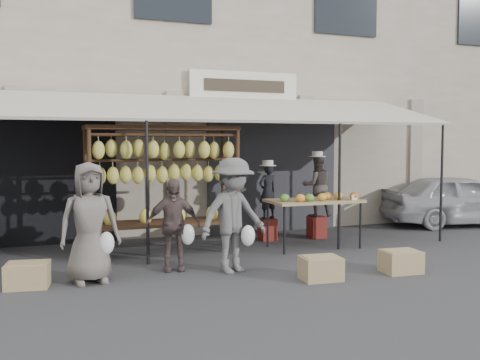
{
  "coord_description": "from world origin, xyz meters",
  "views": [
    {
      "loc": [
        -2.54,
        -7.3,
        1.95
      ],
      "look_at": [
        0.67,
        1.4,
        1.3
      ],
      "focal_mm": 40.0,
      "sensor_mm": 36.0,
      "label": 1
    }
  ],
  "objects_px": {
    "customer_right": "(233,215)",
    "sedan": "(460,200)",
    "vendor_left": "(268,191)",
    "crate_near_b": "(401,262)",
    "customer_mid": "(173,225)",
    "customer_left": "(89,223)",
    "produce_table": "(315,201)",
    "crate_near_a": "(321,268)",
    "crate_far": "(28,275)",
    "vendor_right": "(317,186)",
    "banana_rack": "(163,165)"
  },
  "relations": [
    {
      "from": "customer_right",
      "to": "sedan",
      "type": "height_order",
      "value": "customer_right"
    },
    {
      "from": "vendor_left",
      "to": "crate_near_b",
      "type": "xyz_separation_m",
      "value": [
        0.82,
        -3.16,
        -0.81
      ]
    },
    {
      "from": "customer_mid",
      "to": "customer_right",
      "type": "relative_size",
      "value": 0.82
    },
    {
      "from": "customer_left",
      "to": "customer_mid",
      "type": "height_order",
      "value": "customer_left"
    },
    {
      "from": "customer_left",
      "to": "customer_right",
      "type": "xyz_separation_m",
      "value": [
        2.07,
        -0.12,
        0.02
      ]
    },
    {
      "from": "produce_table",
      "to": "crate_near_a",
      "type": "relative_size",
      "value": 3.09
    },
    {
      "from": "crate_far",
      "to": "vendor_right",
      "type": "bearing_deg",
      "value": 20.13
    },
    {
      "from": "vendor_left",
      "to": "crate_near_a",
      "type": "relative_size",
      "value": 1.99
    },
    {
      "from": "produce_table",
      "to": "vendor_right",
      "type": "relative_size",
      "value": 1.35
    },
    {
      "from": "customer_right",
      "to": "produce_table",
      "type": "bearing_deg",
      "value": 16.98
    },
    {
      "from": "vendor_right",
      "to": "vendor_left",
      "type": "bearing_deg",
      "value": 6.46
    },
    {
      "from": "customer_left",
      "to": "banana_rack",
      "type": "bearing_deg",
      "value": 40.73
    },
    {
      "from": "customer_mid",
      "to": "crate_far",
      "type": "relative_size",
      "value": 2.54
    },
    {
      "from": "vendor_right",
      "to": "customer_mid",
      "type": "relative_size",
      "value": 0.89
    },
    {
      "from": "customer_left",
      "to": "customer_right",
      "type": "relative_size",
      "value": 0.98
    },
    {
      "from": "customer_left",
      "to": "crate_far",
      "type": "relative_size",
      "value": 3.04
    },
    {
      "from": "customer_left",
      "to": "crate_near_a",
      "type": "relative_size",
      "value": 3.06
    },
    {
      "from": "customer_right",
      "to": "crate_far",
      "type": "bearing_deg",
      "value": 162.97
    },
    {
      "from": "crate_far",
      "to": "sedan",
      "type": "distance_m",
      "value": 9.71
    },
    {
      "from": "banana_rack",
      "to": "crate_near_a",
      "type": "distance_m",
      "value": 3.33
    },
    {
      "from": "vendor_right",
      "to": "crate_near_b",
      "type": "bearing_deg",
      "value": 97.93
    },
    {
      "from": "customer_left",
      "to": "customer_mid",
      "type": "xyz_separation_m",
      "value": [
        1.25,
        0.3,
        -0.14
      ]
    },
    {
      "from": "crate_far",
      "to": "sedan",
      "type": "relative_size",
      "value": 0.15
    },
    {
      "from": "banana_rack",
      "to": "sedan",
      "type": "distance_m",
      "value": 7.36
    },
    {
      "from": "customer_left",
      "to": "crate_far",
      "type": "bearing_deg",
      "value": 170.8
    },
    {
      "from": "vendor_left",
      "to": "customer_right",
      "type": "height_order",
      "value": "customer_right"
    },
    {
      "from": "produce_table",
      "to": "customer_right",
      "type": "relative_size",
      "value": 0.99
    },
    {
      "from": "vendor_left",
      "to": "vendor_right",
      "type": "distance_m",
      "value": 1.06
    },
    {
      "from": "vendor_left",
      "to": "customer_left",
      "type": "distance_m",
      "value": 4.19
    },
    {
      "from": "customer_left",
      "to": "crate_near_a",
      "type": "xyz_separation_m",
      "value": [
        3.09,
        -0.98,
        -0.68
      ]
    },
    {
      "from": "customer_mid",
      "to": "sedan",
      "type": "xyz_separation_m",
      "value": [
        7.36,
        2.04,
        -0.09
      ]
    },
    {
      "from": "vendor_right",
      "to": "customer_left",
      "type": "height_order",
      "value": "vendor_right"
    },
    {
      "from": "customer_mid",
      "to": "sedan",
      "type": "distance_m",
      "value": 7.64
    },
    {
      "from": "crate_near_b",
      "to": "vendor_left",
      "type": "bearing_deg",
      "value": 104.6
    },
    {
      "from": "customer_left",
      "to": "crate_near_a",
      "type": "height_order",
      "value": "customer_left"
    },
    {
      "from": "banana_rack",
      "to": "customer_right",
      "type": "xyz_separation_m",
      "value": [
        0.72,
        -1.61,
        -0.71
      ]
    },
    {
      "from": "vendor_right",
      "to": "crate_far",
      "type": "height_order",
      "value": "vendor_right"
    },
    {
      "from": "banana_rack",
      "to": "vendor_left",
      "type": "relative_size",
      "value": 2.38
    },
    {
      "from": "banana_rack",
      "to": "crate_near_b",
      "type": "distance_m",
      "value": 4.2
    },
    {
      "from": "customer_left",
      "to": "crate_near_b",
      "type": "distance_m",
      "value": 4.59
    },
    {
      "from": "customer_left",
      "to": "sedan",
      "type": "height_order",
      "value": "customer_left"
    },
    {
      "from": "crate_near_a",
      "to": "crate_far",
      "type": "xyz_separation_m",
      "value": [
        -3.9,
        1.02,
        0.0
      ]
    },
    {
      "from": "vendor_left",
      "to": "customer_right",
      "type": "bearing_deg",
      "value": 44.57
    },
    {
      "from": "banana_rack",
      "to": "vendor_right",
      "type": "xyz_separation_m",
      "value": [
        3.3,
        0.55,
        -0.5
      ]
    },
    {
      "from": "customer_left",
      "to": "customer_mid",
      "type": "distance_m",
      "value": 1.29
    },
    {
      "from": "produce_table",
      "to": "vendor_right",
      "type": "height_order",
      "value": "vendor_right"
    },
    {
      "from": "customer_mid",
      "to": "customer_left",
      "type": "bearing_deg",
      "value": -157.02
    },
    {
      "from": "banana_rack",
      "to": "crate_near_b",
      "type": "bearing_deg",
      "value": -39.15
    },
    {
      "from": "customer_right",
      "to": "crate_far",
      "type": "xyz_separation_m",
      "value": [
        -2.89,
        0.16,
        -0.7
      ]
    },
    {
      "from": "crate_near_a",
      "to": "crate_far",
      "type": "distance_m",
      "value": 4.03
    }
  ]
}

